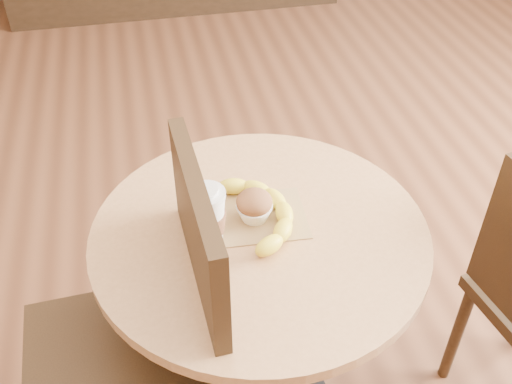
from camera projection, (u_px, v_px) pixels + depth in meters
cafe_table at (259, 286)px, 1.48m from camera, size 0.77×0.77×0.75m
chair_left at (152, 343)px, 1.36m from camera, size 0.46×0.46×1.01m
kraft_bag at (254, 217)px, 1.39m from camera, size 0.25×0.19×0.00m
coffee_cup at (207, 217)px, 1.30m from camera, size 0.09×0.09×0.14m
muffin at (254, 206)px, 1.36m from camera, size 0.09×0.09×0.08m
banana at (263, 212)px, 1.37m from camera, size 0.20×0.30×0.04m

